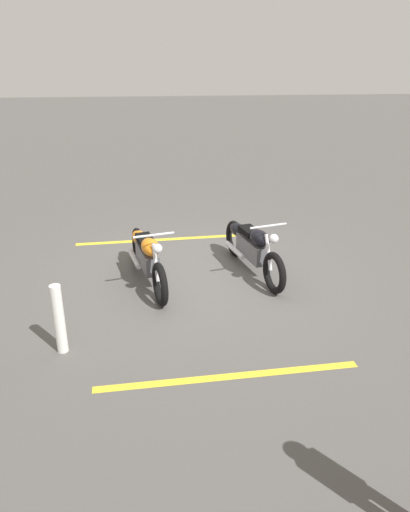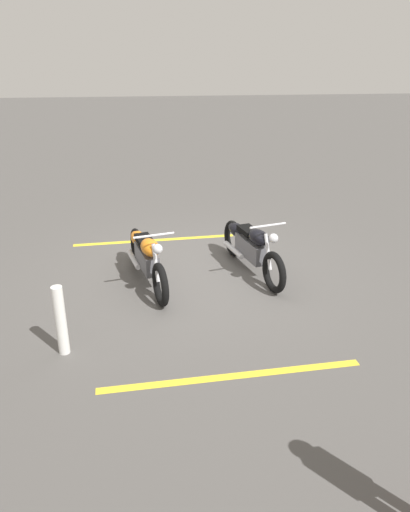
{
  "view_description": "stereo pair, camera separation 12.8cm",
  "coord_description": "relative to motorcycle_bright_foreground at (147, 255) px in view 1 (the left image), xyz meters",
  "views": [
    {
      "loc": [
        7.66,
        -0.62,
        3.67
      ],
      "look_at": [
        0.72,
        0.0,
        0.65
      ],
      "focal_mm": 34.85,
      "sensor_mm": 36.0,
      "label": 1
    },
    {
      "loc": [
        7.64,
        -0.75,
        3.67
      ],
      "look_at": [
        0.72,
        0.0,
        0.65
      ],
      "focal_mm": 34.85,
      "sensor_mm": 36.0,
      "label": 2
    }
  ],
  "objects": [
    {
      "name": "bollard_post",
      "position": [
        1.94,
        -1.06,
        0.01
      ],
      "size": [
        0.14,
        0.14,
        0.94
      ],
      "primitive_type": "cylinder",
      "color": "white",
      "rests_on": "ground"
    },
    {
      "name": "motorcycle_dark_foreground",
      "position": [
        -0.23,
        1.77,
        0.0
      ],
      "size": [
        2.18,
        0.82,
        1.04
      ],
      "rotation": [
        0.0,
        0.0,
        0.26
      ],
      "color": "black",
      "rests_on": "ground"
    },
    {
      "name": "parking_stripe_mid",
      "position": [
        2.67,
        1.0,
        -0.46
      ],
      "size": [
        0.34,
        3.2,
        0.01
      ],
      "primitive_type": "cube",
      "rotation": [
        0.0,
        0.0,
        1.64
      ],
      "color": "yellow",
      "rests_on": "ground"
    },
    {
      "name": "motorcycle_bright_foreground",
      "position": [
        0.0,
        0.0,
        0.0
      ],
      "size": [
        2.19,
        0.79,
        1.04
      ],
      "rotation": [
        0.0,
        0.0,
        0.24
      ],
      "color": "black",
      "rests_on": "ground"
    },
    {
      "name": "ground_plane",
      "position": [
        -0.18,
        0.9,
        -0.46
      ],
      "size": [
        60.0,
        60.0,
        0.0
      ],
      "primitive_type": "plane",
      "color": "#514F4C"
    },
    {
      "name": "parking_stripe_near",
      "position": [
        -1.85,
        0.15,
        -0.46
      ],
      "size": [
        0.34,
        3.2,
        0.01
      ],
      "primitive_type": "cube",
      "rotation": [
        0.0,
        0.0,
        1.64
      ],
      "color": "yellow",
      "rests_on": "ground"
    }
  ]
}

